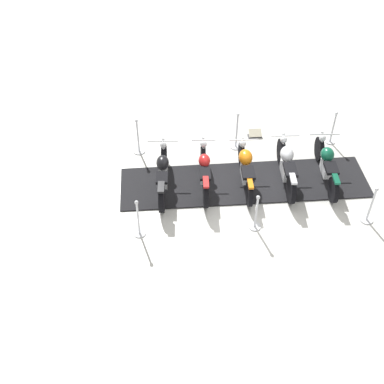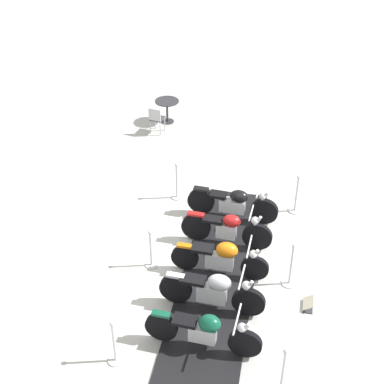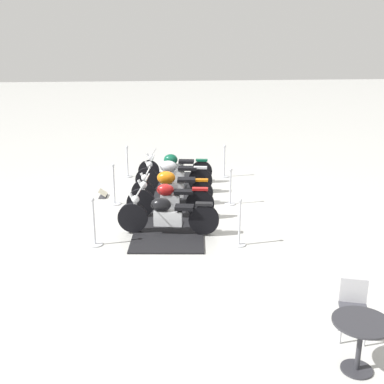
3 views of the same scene
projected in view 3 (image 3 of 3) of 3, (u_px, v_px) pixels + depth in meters
The scene contains 16 objects.
ground_plane at pixel (172, 204), 13.13m from camera, with size 80.00×80.00×0.00m, color silver.
display_platform at pixel (172, 203), 13.12m from camera, with size 6.42×1.60×0.03m, color black.
motorcycle_forest at pixel (174, 167), 14.99m from camera, with size 2.28×0.78×0.96m.
motorcycle_chrome at pixel (173, 175), 13.98m from camera, with size 2.22×0.73×1.01m.
motorcycle_copper at pixel (170, 186), 12.97m from camera, with size 2.19×0.76×0.92m.
motorcycle_maroon at pixel (169, 199), 11.98m from camera, with size 2.16×0.62×1.03m.
motorcycle_black at pixel (167, 214), 10.98m from camera, with size 2.29×0.78×1.00m.
stanchion_right_rear at pixel (94, 230), 10.43m from camera, with size 0.34×0.34×1.08m.
stanchion_left_rear at pixel (239, 229), 10.41m from camera, with size 0.29×0.29×1.07m.
stanchion_left_mid at pixel (230, 192), 13.02m from camera, with size 0.30×0.30×1.01m.
stanchion_right_front at pixel (127, 166), 15.62m from camera, with size 0.28×0.28×1.02m.
stanchion_right_mid at pixel (114, 191), 13.03m from camera, with size 0.34×0.34×1.13m.
stanchion_left_front at pixel (224, 166), 15.62m from camera, with size 0.32×0.32×1.05m.
info_placard at pixel (103, 195), 13.71m from camera, with size 0.25×0.42×0.20m.
cafe_table at pixel (361, 334), 6.39m from camera, with size 0.78×0.78×0.76m.
cafe_chair_near_table at pixel (353, 305), 7.16m from camera, with size 0.50×0.50×0.89m.
Camera 3 is at (0.72, 12.41, 4.27)m, focal length 45.49 mm.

